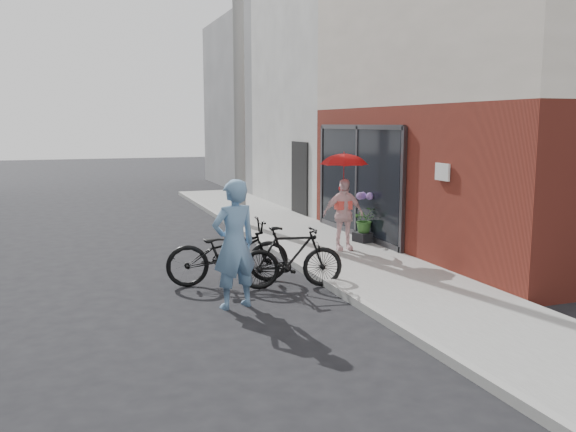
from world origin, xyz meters
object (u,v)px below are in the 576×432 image
bike_right (291,257)px  bike_left (228,252)px  officer (234,244)px  kimono_woman (343,214)px  utility_pole (239,89)px  planter (364,237)px

bike_right → bike_left: bearing=65.3°
officer → bike_left: size_ratio=0.91×
bike_right → kimono_woman: bearing=-33.6°
bike_right → kimono_woman: size_ratio=1.18×
utility_pole → bike_left: 6.19m
officer → planter: bearing=-152.3°
utility_pole → planter: 4.96m
bike_left → bike_right: (0.89, -0.60, -0.03)m
bike_left → bike_right: bike_left is taller
officer → planter: officer is taller
utility_pole → officer: (-1.88, -6.51, -2.56)m
officer → bike_right: officer is taller
utility_pole → kimono_woman: utility_pole is taller
utility_pole → kimono_woman: (1.10, -3.81, -2.66)m
officer → bike_left: officer is taller
officer → planter: (3.78, 3.31, -0.72)m
utility_pole → officer: bearing=-106.1°
planter → officer: bearing=-138.7°
bike_right → planter: bike_right is taller
utility_pole → bike_right: utility_pole is taller
bike_right → officer: bearing=131.6°
utility_pole → officer: 7.24m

